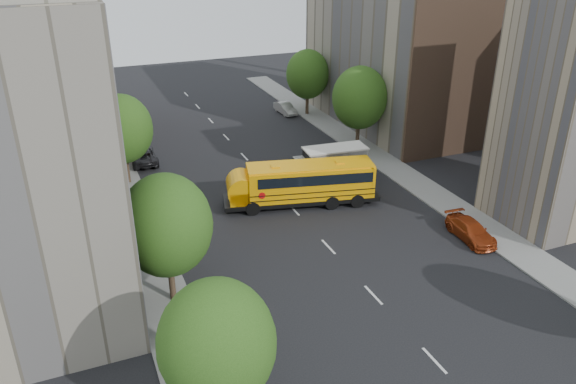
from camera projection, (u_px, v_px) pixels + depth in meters
ground at (316, 233)px, 39.78m from camera, size 120.00×120.00×0.00m
sidewalk_left at (140, 231)px, 39.95m from camera, size 3.00×80.00×0.12m
sidewalk_right at (413, 181)px, 47.91m from camera, size 3.00×80.00×0.12m
lane_markings at (267, 181)px, 48.14m from camera, size 0.15×64.00×0.01m
building_left_cream at (12, 102)px, 34.31m from camera, size 10.00×26.00×20.00m
building_left_redbrick at (26, 78)px, 54.20m from camera, size 10.00×15.00×13.00m
building_left_near at (11, 191)px, 26.17m from camera, size 10.00×7.00×17.00m
building_right_far at (392, 40)px, 58.91m from camera, size 10.00×22.00×18.00m
building_right_sidewall at (459, 61)px, 49.71m from camera, size 10.10×0.30×18.00m
street_tree_0 at (217, 344)px, 22.29m from camera, size 4.80×4.80×7.41m
street_tree_1 at (166, 225)px, 30.52m from camera, size 5.12×5.12×7.90m
street_tree_2 at (122, 129)px, 45.63m from camera, size 4.99×4.99×7.71m
street_tree_4 at (360, 98)px, 53.13m from camera, size 5.25×5.25×8.10m
street_tree_5 at (308, 74)px, 63.33m from camera, size 4.86×4.86×7.51m
school_bus at (300, 182)px, 43.22m from camera, size 12.35×5.42×3.40m
safari_truck at (330, 163)px, 47.80m from camera, size 6.84×3.00×2.85m
parked_car_0 at (225, 347)px, 28.01m from camera, size 1.73×3.93×1.32m
parked_car_1 at (172, 206)px, 42.01m from camera, size 1.61×4.58×1.51m
parked_car_2 at (143, 156)px, 51.59m from camera, size 2.40×5.00×1.38m
parked_car_3 at (471, 231)px, 38.84m from camera, size 2.12×4.58×1.29m
parked_car_5 at (285, 108)px, 65.38m from camera, size 1.60×3.97×1.28m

